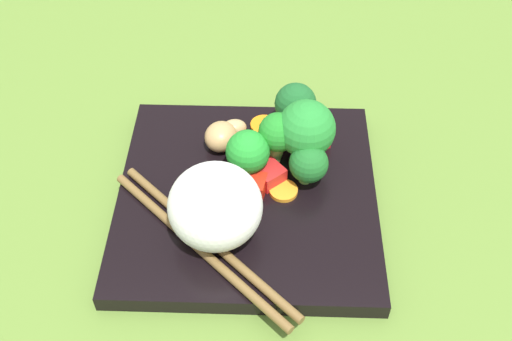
# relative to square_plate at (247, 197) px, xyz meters

# --- Properties ---
(ground_plane) EXTENTS (1.10, 1.10, 0.02)m
(ground_plane) POSITION_rel_square_plate_xyz_m (0.00, 0.00, -0.02)
(ground_plane) COLOR olive
(square_plate) EXTENTS (0.26, 0.26, 0.02)m
(square_plate) POSITION_rel_square_plate_xyz_m (0.00, 0.00, 0.00)
(square_plate) COLOR black
(square_plate) RESTS_ON ground_plane
(rice_mound) EXTENTS (0.10, 0.10, 0.08)m
(rice_mound) POSITION_rel_square_plate_xyz_m (-0.03, -0.05, 0.05)
(rice_mound) COLOR white
(rice_mound) RESTS_ON square_plate
(broccoli_floret_0) EXTENTS (0.05, 0.05, 0.06)m
(broccoli_floret_0) POSITION_rel_square_plate_xyz_m (-0.00, 0.02, 0.04)
(broccoli_floret_0) COLOR #579E3B
(broccoli_floret_0) RESTS_ON square_plate
(broccoli_floret_1) EXTENTS (0.06, 0.06, 0.08)m
(broccoli_floret_1) POSITION_rel_square_plate_xyz_m (0.06, 0.04, 0.06)
(broccoli_floret_1) COLOR #80BE5C
(broccoli_floret_1) RESTS_ON square_plate
(broccoli_floret_2) EXTENTS (0.05, 0.05, 0.06)m
(broccoli_floret_2) POSITION_rel_square_plate_xyz_m (0.05, 0.09, 0.05)
(broccoli_floret_2) COLOR #67A54C
(broccoli_floret_2) RESTS_ON square_plate
(broccoli_floret_3) EXTENTS (0.04, 0.04, 0.07)m
(broccoli_floret_3) POSITION_rel_square_plate_xyz_m (0.03, 0.04, 0.05)
(broccoli_floret_3) COLOR #6AA348
(broccoli_floret_3) RESTS_ON square_plate
(broccoli_floret_4) EXTENTS (0.04, 0.04, 0.05)m
(broccoli_floret_4) POSITION_rel_square_plate_xyz_m (0.06, 0.01, 0.04)
(broccoli_floret_4) COLOR #639740
(broccoli_floret_4) RESTS_ON square_plate
(carrot_slice_0) EXTENTS (0.04, 0.04, 0.01)m
(carrot_slice_0) POSITION_rel_square_plate_xyz_m (0.02, 0.10, 0.01)
(carrot_slice_0) COLOR orange
(carrot_slice_0) RESTS_ON square_plate
(carrot_slice_1) EXTENTS (0.03, 0.03, 0.01)m
(carrot_slice_1) POSITION_rel_square_plate_xyz_m (-0.00, 0.05, 0.01)
(carrot_slice_1) COLOR orange
(carrot_slice_1) RESTS_ON square_plate
(carrot_slice_2) EXTENTS (0.04, 0.04, 0.00)m
(carrot_slice_2) POSITION_rel_square_plate_xyz_m (0.04, 0.00, 0.01)
(carrot_slice_2) COLOR orange
(carrot_slice_2) RESTS_ON square_plate
(pepper_chunk_0) EXTENTS (0.04, 0.04, 0.02)m
(pepper_chunk_0) POSITION_rel_square_plate_xyz_m (0.07, 0.07, 0.02)
(pepper_chunk_0) COLOR red
(pepper_chunk_0) RESTS_ON square_plate
(pepper_chunk_1) EXTENTS (0.03, 0.03, 0.02)m
(pepper_chunk_1) POSITION_rel_square_plate_xyz_m (0.03, 0.08, 0.02)
(pepper_chunk_1) COLOR red
(pepper_chunk_1) RESTS_ON square_plate
(pepper_chunk_2) EXTENTS (0.03, 0.03, 0.01)m
(pepper_chunk_2) POSITION_rel_square_plate_xyz_m (0.02, 0.06, 0.02)
(pepper_chunk_2) COLOR red
(pepper_chunk_2) RESTS_ON square_plate
(pepper_chunk_3) EXTENTS (0.04, 0.04, 0.02)m
(pepper_chunk_3) POSITION_rel_square_plate_xyz_m (0.02, 0.02, 0.02)
(pepper_chunk_3) COLOR red
(pepper_chunk_3) RESTS_ON square_plate
(pepper_chunk_4) EXTENTS (0.03, 0.03, 0.02)m
(pepper_chunk_4) POSITION_rel_square_plate_xyz_m (0.01, -0.00, 0.02)
(pepper_chunk_4) COLOR red
(pepper_chunk_4) RESTS_ON square_plate
(chicken_piece_0) EXTENTS (0.04, 0.05, 0.03)m
(chicken_piece_0) POSITION_rel_square_plate_xyz_m (-0.03, 0.06, 0.02)
(chicken_piece_0) COLOR tan
(chicken_piece_0) RESTS_ON square_plate
(chicken_piece_1) EXTENTS (0.03, 0.03, 0.02)m
(chicken_piece_1) POSITION_rel_square_plate_xyz_m (-0.02, 0.08, 0.02)
(chicken_piece_1) COLOR tan
(chicken_piece_1) RESTS_ON square_plate
(chopstick_pair) EXTENTS (0.19, 0.19, 0.01)m
(chopstick_pair) POSITION_rel_square_plate_xyz_m (-0.04, -0.07, 0.01)
(chopstick_pair) COLOR brown
(chopstick_pair) RESTS_ON square_plate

